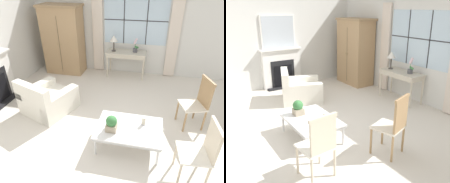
{
  "view_description": "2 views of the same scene",
  "coord_description": "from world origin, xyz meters",
  "views": [
    {
      "loc": [
        0.6,
        -2.74,
        2.65
      ],
      "look_at": [
        -0.12,
        0.53,
        0.68
      ],
      "focal_mm": 32.0,
      "sensor_mm": 36.0,
      "label": 1
    },
    {
      "loc": [
        4.0,
        -1.94,
        2.31
      ],
      "look_at": [
        0.16,
        0.58,
        0.72
      ],
      "focal_mm": 40.0,
      "sensor_mm": 36.0,
      "label": 2
    }
  ],
  "objects": [
    {
      "name": "ground_plane",
      "position": [
        0.0,
        0.0,
        0.0
      ],
      "size": [
        14.0,
        14.0,
        0.0
      ],
      "primitive_type": "plane",
      "color": "silver"
    },
    {
      "name": "potted_orchid",
      "position": [
        0.06,
        2.72,
        0.9
      ],
      "size": [
        0.16,
        0.13,
        0.4
      ],
      "color": "#4C4C51",
      "rests_on": "console_table"
    },
    {
      "name": "armchair_upholstered",
      "position": [
        -1.57,
        0.55,
        0.26
      ],
      "size": [
        1.19,
        1.21,
        0.8
      ],
      "color": "silver",
      "rests_on": "ground_plane"
    },
    {
      "name": "side_chair_wooden",
      "position": [
        1.53,
        0.73,
        0.58
      ],
      "size": [
        0.55,
        0.55,
        1.03
      ],
      "color": "beige",
      "rests_on": "ground_plane"
    },
    {
      "name": "armoire",
      "position": [
        -2.05,
        2.65,
        0.99
      ],
      "size": [
        1.18,
        0.67,
        1.97
      ],
      "color": "tan",
      "rests_on": "ground_plane"
    },
    {
      "name": "accent_chair_wooden",
      "position": [
        1.4,
        -0.54,
        0.56
      ],
      "size": [
        0.48,
        0.48,
        0.99
      ],
      "color": "white",
      "rests_on": "ground_plane"
    },
    {
      "name": "console_table",
      "position": [
        -0.18,
        2.7,
        0.66
      ],
      "size": [
        1.11,
        0.49,
        0.75
      ],
      "color": "beige",
      "rests_on": "ground_plane"
    },
    {
      "name": "coffee_table",
      "position": [
        0.32,
        -0.1,
        0.35
      ],
      "size": [
        1.13,
        0.79,
        0.39
      ],
      "color": "silver",
      "rests_on": "ground_plane"
    },
    {
      "name": "potted_plant_small",
      "position": [
        0.04,
        -0.22,
        0.53
      ],
      "size": [
        0.19,
        0.19,
        0.28
      ],
      "color": "tan",
      "rests_on": "coffee_table"
    },
    {
      "name": "table_lamp",
      "position": [
        -0.55,
        2.68,
        1.1
      ],
      "size": [
        0.23,
        0.23,
        0.45
      ],
      "color": "#4C4742",
      "rests_on": "console_table"
    },
    {
      "name": "pillar_candle",
      "position": [
        0.55,
        0.04,
        0.46
      ],
      "size": [
        0.09,
        0.09,
        0.16
      ],
      "color": "silver",
      "rests_on": "coffee_table"
    },
    {
      "name": "wall_back_windowed",
      "position": [
        0.0,
        3.02,
        1.39
      ],
      "size": [
        7.2,
        0.14,
        2.8
      ],
      "color": "silver",
      "rests_on": "ground_plane"
    }
  ]
}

